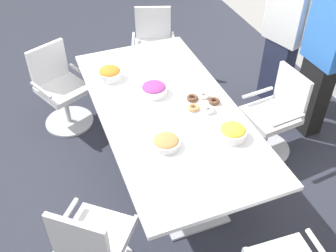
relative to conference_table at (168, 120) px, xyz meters
The scene contains 13 objects.
ground_plane 0.63m from the conference_table, ahead, with size 10.00×10.00×0.01m, color #2D303D.
conference_table is the anchor object (origin of this frame).
office_chair_0 1.13m from the conference_table, 84.07° to the left, with size 0.59×0.59×0.91m.
office_chair_1 1.65m from the conference_table, 165.32° to the left, with size 0.69×0.69×0.91m.
office_chair_2 1.40m from the conference_table, 143.46° to the right, with size 0.72×0.72×0.91m.
office_chair_3 1.32m from the conference_table, 45.44° to the right, with size 0.76×0.76×0.91m.
person_standing_0 1.75m from the conference_table, 111.47° to the left, with size 0.61×0.34×1.67m.
person_standing_1 1.69m from the conference_table, 91.09° to the left, with size 0.61×0.24×1.80m.
snack_bowl_cookies 0.50m from the conference_table, 22.88° to the right, with size 0.23×0.23×0.08m.
snack_bowl_candy_mix 0.33m from the conference_table, behind, with size 0.25×0.25×0.10m.
snack_bowl_chips_orange 0.78m from the conference_table, 151.78° to the right, with size 0.24×0.24×0.12m.
snack_bowl_chips_yellow 0.67m from the conference_table, 34.40° to the left, with size 0.24×0.24×0.11m.
donut_platter 0.35m from the conference_table, 80.61° to the left, with size 0.32×0.32×0.04m.
Camera 1 is at (2.65, -1.02, 3.01)m, focal length 43.20 mm.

